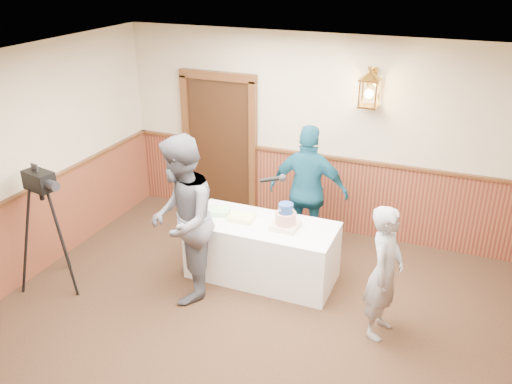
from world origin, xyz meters
The scene contains 10 objects.
ground centered at (0.00, 0.00, 0.00)m, with size 7.00×7.00×0.00m, color black.
room_shell centered at (-0.05, 0.45, 1.52)m, with size 6.02×7.02×2.81m.
display_table centered at (-0.29, 1.90, 0.38)m, with size 1.80×0.80×0.75m, color white.
tiered_cake centered at (0.00, 1.90, 0.87)m, with size 0.32×0.32×0.32m.
sheet_cake_yellow centered at (-0.56, 1.89, 0.78)m, with size 0.30×0.23×0.06m, color #F2FA95.
sheet_cake_green centered at (-0.90, 1.93, 0.78)m, with size 0.29×0.23×0.07m, color #95D496.
interviewer centered at (-1.00, 1.20, 0.99)m, with size 1.66×1.17×1.98m.
baker centered at (1.27, 1.37, 0.74)m, with size 0.54×0.36×1.49m, color gray.
assistant_p centered at (0.03, 2.72, 0.89)m, with size 1.05×0.44×1.78m, color navy.
tv_camera_rig centered at (-2.56, 0.77, 0.67)m, with size 0.59×0.55×1.50m.
Camera 1 is at (1.84, -3.51, 3.78)m, focal length 38.00 mm.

